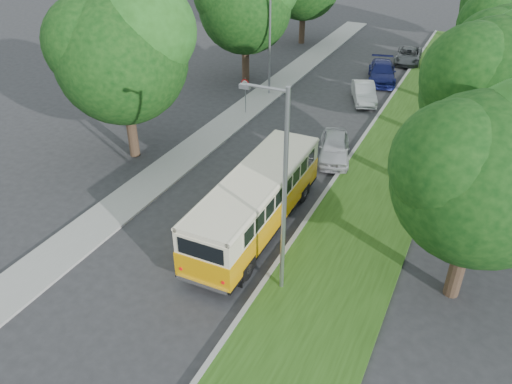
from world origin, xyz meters
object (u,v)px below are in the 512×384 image
at_px(lamppost_near, 282,190).
at_px(car_grey, 408,56).
at_px(car_white, 364,93).
at_px(car_silver, 334,147).
at_px(car_blue, 382,72).
at_px(vintage_bus, 256,203).
at_px(lamppost_far, 268,37).

bearing_deg(lamppost_near, car_grey, 92.26).
xyz_separation_m(car_white, car_grey, (1.03, 10.46, -0.04)).
height_order(car_silver, car_grey, car_silver).
bearing_deg(car_white, car_silver, -106.92).
relative_size(car_white, car_blue, 0.81).
distance_m(lamppost_near, car_blue, 25.29).
height_order(lamppost_near, car_white, lamppost_near).
xyz_separation_m(vintage_bus, car_white, (0.18, 17.11, -0.74)).
height_order(vintage_bus, car_white, vintage_bus).
relative_size(lamppost_far, car_white, 1.89).
bearing_deg(car_white, vintage_bus, -112.57).
xyz_separation_m(lamppost_near, car_white, (-2.23, 20.12, -3.71)).
distance_m(lamppost_near, car_grey, 30.84).
relative_size(lamppost_far, car_blue, 1.52).
distance_m(vintage_bus, car_white, 17.12).
height_order(vintage_bus, car_grey, vintage_bus).
distance_m(vintage_bus, car_blue, 21.93).
distance_m(lamppost_far, car_grey, 14.75).
xyz_separation_m(lamppost_near, car_blue, (-2.13, 24.94, -3.65)).
height_order(lamppost_near, car_grey, lamppost_near).
relative_size(car_silver, car_blue, 0.83).
bearing_deg(lamppost_near, car_silver, 97.40).
distance_m(car_white, car_grey, 10.51).
relative_size(lamppost_near, car_silver, 1.94).
relative_size(vintage_bus, car_silver, 2.28).
xyz_separation_m(lamppost_near, car_silver, (-1.42, 10.96, -3.67)).
height_order(lamppost_far, car_blue, lamppost_far).
distance_m(car_white, car_blue, 4.81).
distance_m(vintage_bus, car_grey, 27.60).
height_order(lamppost_far, vintage_bus, lamppost_far).
bearing_deg(car_white, car_grey, 62.44).
bearing_deg(vintage_bus, car_white, 89.00).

